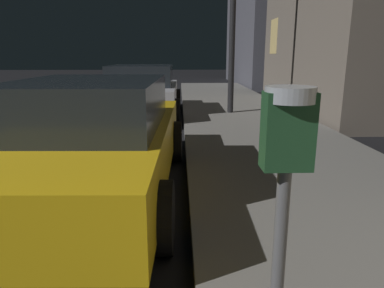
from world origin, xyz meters
TOP-DOWN VIEW (x-y plane):
  - parking_meter at (4.31, -0.93)m, footprint 0.19×0.19m
  - car_yellow_cab at (2.85, 2.00)m, footprint 2.18×4.54m
  - car_silver at (2.85, 7.75)m, footprint 2.16×4.04m

SIDE VIEW (x-z plane):
  - car_yellow_cab at x=2.85m, z-range 0.00..1.43m
  - car_silver at x=2.85m, z-range 0.00..1.43m
  - parking_meter at x=4.31m, z-range 0.52..1.97m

